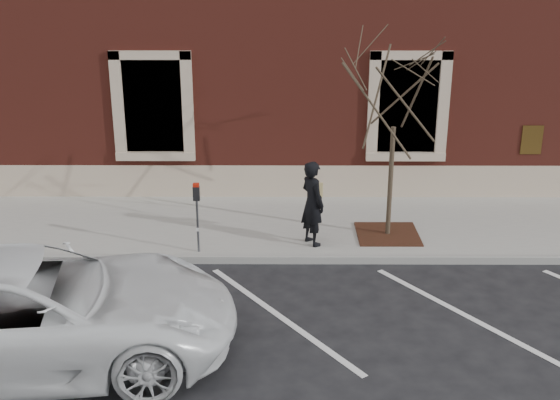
{
  "coord_description": "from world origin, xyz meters",
  "views": [
    {
      "loc": [
        0.05,
        -12.76,
        5.88
      ],
      "look_at": [
        0.0,
        0.6,
        1.1
      ],
      "focal_mm": 45.0,
      "sensor_mm": 36.0,
      "label": 1
    }
  ],
  "objects_px": {
    "man": "(312,203)",
    "sapling": "(395,96)",
    "parking_meter": "(197,205)",
    "white_truck": "(27,311)"
  },
  "relations": [
    {
      "from": "sapling",
      "to": "white_truck",
      "type": "xyz_separation_m",
      "value": [
        -6.0,
        -4.68,
        -2.28
      ]
    },
    {
      "from": "sapling",
      "to": "parking_meter",
      "type": "bearing_deg",
      "value": -167.17
    },
    {
      "from": "sapling",
      "to": "man",
      "type": "bearing_deg",
      "value": -163.84
    },
    {
      "from": "parking_meter",
      "to": "sapling",
      "type": "xyz_separation_m",
      "value": [
        3.93,
        0.89,
        1.99
      ]
    },
    {
      "from": "man",
      "to": "sapling",
      "type": "relative_size",
      "value": 0.41
    },
    {
      "from": "parking_meter",
      "to": "sapling",
      "type": "height_order",
      "value": "sapling"
    },
    {
      "from": "man",
      "to": "white_truck",
      "type": "bearing_deg",
      "value": 101.43
    },
    {
      "from": "parking_meter",
      "to": "man",
      "type": "bearing_deg",
      "value": 3.79
    },
    {
      "from": "man",
      "to": "sapling",
      "type": "xyz_separation_m",
      "value": [
        1.63,
        0.47,
        2.11
      ]
    },
    {
      "from": "man",
      "to": "white_truck",
      "type": "relative_size",
      "value": 0.29
    }
  ]
}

